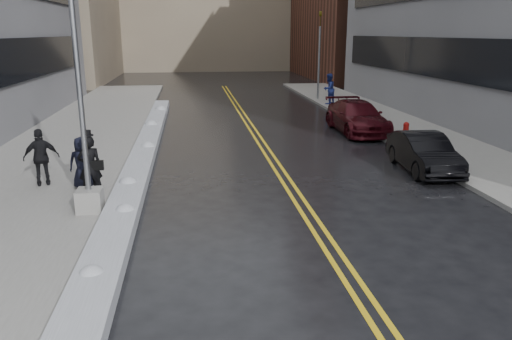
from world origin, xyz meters
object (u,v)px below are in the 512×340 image
object	(u,v)px
pedestrian_fedora	(90,167)
car_black	(424,153)
pedestrian_c	(82,163)
pedestrian_east	(329,89)
fire_hydrant	(406,129)
lamppost	(83,123)
pedestrian_d	(41,157)
car_maroon	(357,117)
traffic_signal	(319,52)

from	to	relation	value
pedestrian_fedora	car_black	xyz separation A→B (m)	(10.97, 1.89, -0.38)
pedestrian_c	pedestrian_east	size ratio (longest dim) A/B	0.80
fire_hydrant	pedestrian_c	distance (m)	14.15
pedestrian_c	lamppost	bearing A→B (deg)	101.43
pedestrian_east	fire_hydrant	bearing A→B (deg)	52.50
pedestrian_fedora	pedestrian_d	xyz separation A→B (m)	(-1.70, 1.39, -0.01)
pedestrian_fedora	car_maroon	world-z (taller)	pedestrian_fedora
lamppost	traffic_signal	size ratio (longest dim) A/B	1.27
pedestrian_fedora	pedestrian_east	size ratio (longest dim) A/B	0.90
lamppost	pedestrian_d	size ratio (longest dim) A/B	4.28
traffic_signal	pedestrian_c	bearing A→B (deg)	-121.97
fire_hydrant	pedestrian_c	world-z (taller)	pedestrian_c
lamppost	pedestrian_east	size ratio (longest dim) A/B	3.83
pedestrian_east	pedestrian_d	bearing A→B (deg)	10.56
traffic_signal	pedestrian_c	distance (m)	23.52
fire_hydrant	pedestrian_fedora	xyz separation A→B (m)	(-12.47, -6.78, 0.50)
pedestrian_d	car_black	xyz separation A→B (m)	(12.67, 0.50, -0.37)
pedestrian_fedora	pedestrian_d	size ratio (longest dim) A/B	1.01
fire_hydrant	pedestrian_d	bearing A→B (deg)	-159.17
pedestrian_c	fire_hydrant	bearing A→B (deg)	-159.23
traffic_signal	pedestrian_fedora	distance (m)	24.09
pedestrian_fedora	pedestrian_c	world-z (taller)	pedestrian_fedora
traffic_signal	lamppost	bearing A→B (deg)	-118.21
fire_hydrant	car_maroon	world-z (taller)	car_maroon
pedestrian_d	pedestrian_east	world-z (taller)	pedestrian_east
lamppost	fire_hydrant	size ratio (longest dim) A/B	10.45
traffic_signal	pedestrian_c	xyz separation A→B (m)	(-12.38, -19.84, -2.46)
pedestrian_fedora	pedestrian_c	xyz separation A→B (m)	(-0.41, 0.94, -0.11)
fire_hydrant	pedestrian_c	bearing A→B (deg)	-155.61
traffic_signal	car_maroon	world-z (taller)	traffic_signal
pedestrian_east	car_black	xyz separation A→B (m)	(-1.01, -16.12, -0.47)
car_black	pedestrian_c	bearing A→B (deg)	-171.52
pedestrian_fedora	car_maroon	xyz separation A→B (m)	(10.97, 9.13, -0.29)
pedestrian_fedora	pedestrian_d	distance (m)	2.19
fire_hydrant	pedestrian_d	distance (m)	15.17
car_black	car_maroon	xyz separation A→B (m)	(0.00, 7.24, 0.08)
pedestrian_c	pedestrian_d	size ratio (longest dim) A/B	0.89
car_black	pedestrian_d	bearing A→B (deg)	-174.02
pedestrian_fedora	pedestrian_east	bearing A→B (deg)	-140.58
pedestrian_d	fire_hydrant	bearing A→B (deg)	-175.40
pedestrian_c	traffic_signal	bearing A→B (deg)	-125.59
lamppost	car_maroon	world-z (taller)	lamppost
car_black	car_maroon	size ratio (longest dim) A/B	0.78
pedestrian_d	car_black	size ratio (longest dim) A/B	0.44
lamppost	pedestrian_east	distance (m)	22.61
traffic_signal	car_black	bearing A→B (deg)	-93.03
car_black	fire_hydrant	bearing A→B (deg)	76.67
lamppost	pedestrian_fedora	distance (m)	1.93
pedestrian_d	car_maroon	distance (m)	14.85
lamppost	car_black	bearing A→B (deg)	16.06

